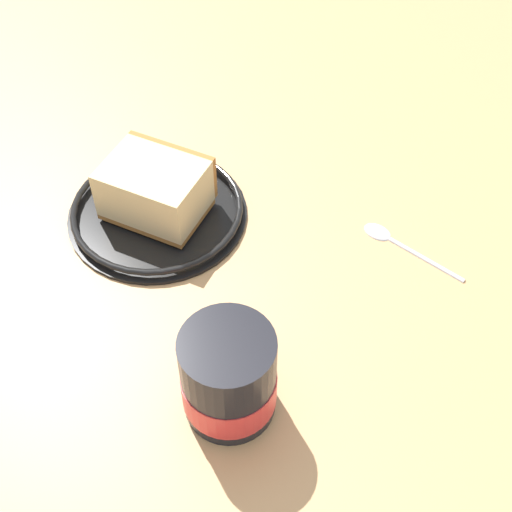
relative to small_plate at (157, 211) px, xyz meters
The scene contains 5 objects.
ground_plane 10.82cm from the small_plate, 12.67° to the left, with size 130.49×130.49×2.52cm, color tan.
small_plate is the anchor object (origin of this frame).
cake_slice 3.00cm from the small_plate, 123.03° to the left, with size 12.49×11.89×5.81cm.
tea_mug 23.58cm from the small_plate, 11.27° to the right, with size 8.87×8.41×9.17cm.
teaspoon 24.32cm from the small_plate, 50.16° to the left, with size 11.33×4.82×0.80cm.
Camera 1 is at (38.58, -20.36, 53.55)cm, focal length 49.62 mm.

